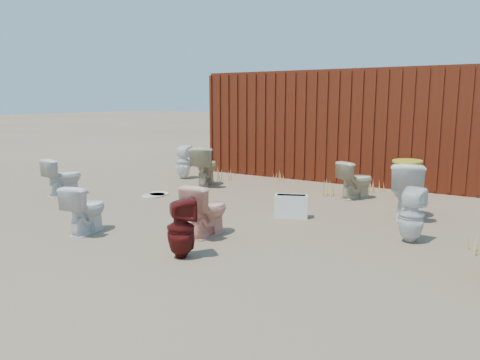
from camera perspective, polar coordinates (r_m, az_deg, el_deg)
The scene contains 21 objects.
ground at distance 6.84m, azimuth -2.71°, elevation -5.27°, with size 100.00×100.00×0.00m, color brown.
shipping_container at distance 11.27m, azimuth 12.74°, elevation 6.63°, with size 6.00×2.40×2.40m, color #50150D.
toilet_front_a at distance 9.33m, azimuth -20.75°, elevation 0.37°, with size 0.39×0.69×0.70m, color white.
toilet_front_pink at distance 6.16m, azimuth -4.10°, elevation -3.63°, with size 0.39×0.68×0.70m, color #F5A88D.
toilet_front_c at distance 6.61m, azimuth -18.30°, elevation -3.34°, with size 0.37×0.65×0.66m, color white.
toilet_front_maroon at distance 5.33m, azimuth -7.22°, elevation -5.84°, with size 0.31×0.32×0.69m, color #53100E.
toilet_back_a at distance 10.65m, azimuth -6.93°, elevation 2.18°, with size 0.34×0.35×0.76m, color white.
toilet_back_beige_left at distance 9.73m, azimuth -4.27°, elevation 1.71°, with size 0.46×0.81×0.82m, color #BEB28B.
toilet_back_beige_right at distance 8.70m, azimuth 13.95°, elevation 0.01°, with size 0.38×0.67×0.68m, color beige.
toilet_back_yellowlid at distance 7.50m, azimuth 19.55°, elevation -1.14°, with size 0.48×0.83×0.85m, color white.
toilet_back_e at distance 6.24m, azimuth 20.17°, elevation -4.08°, with size 0.31×0.32×0.69m, color silver.
yellow_lid at distance 7.44m, azimuth 19.74°, elevation 2.18°, with size 0.43×0.54×0.03m, color gold.
loose_tank at distance 7.15m, azimuth 6.24°, elevation -3.20°, with size 0.50×0.20×0.35m, color white.
loose_lid_near at distance 8.84m, azimuth -10.51°, elevation -1.89°, with size 0.38×0.49×0.02m, color beige.
loose_lid_far at distance 8.98m, azimuth -9.88°, elevation -1.67°, with size 0.36×0.47×0.02m, color beige.
weed_clump_a at distance 10.31m, azimuth -1.96°, elevation 0.79°, with size 0.36×0.36×0.33m, color tan.
weed_clump_b at distance 8.80m, azimuth 10.15°, elevation -0.99°, with size 0.32×0.32×0.31m, color tan.
weed_clump_c at distance 8.79m, azimuth 21.08°, elevation -1.59°, with size 0.36×0.36×0.28m, color tan.
weed_clump_d at distance 10.14m, azimuth 5.03°, elevation 0.47°, with size 0.30×0.30×0.28m, color tan.
weed_clump_e at distance 9.39m, azimuth 16.20°, elevation -0.62°, with size 0.34×0.34×0.28m, color tan.
weed_clump_f at distance 6.17m, azimuth 27.11°, elevation -7.05°, with size 0.28×0.28×0.20m, color tan.
Camera 1 is at (3.81, -5.39, 1.77)m, focal length 35.00 mm.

